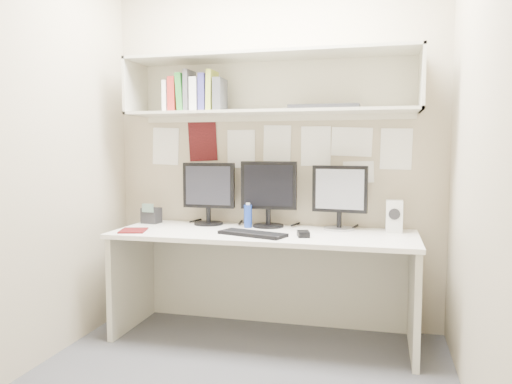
% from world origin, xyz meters
% --- Properties ---
extents(floor, '(2.40, 2.00, 0.01)m').
position_xyz_m(floor, '(0.00, 0.00, 0.00)').
color(floor, '#424247').
rests_on(floor, ground).
extents(wall_back, '(2.40, 0.02, 2.60)m').
position_xyz_m(wall_back, '(0.00, 1.00, 1.30)').
color(wall_back, tan).
rests_on(wall_back, ground).
extents(wall_front, '(2.40, 0.02, 2.60)m').
position_xyz_m(wall_front, '(0.00, -1.00, 1.30)').
color(wall_front, tan).
rests_on(wall_front, ground).
extents(wall_left, '(0.02, 2.00, 2.60)m').
position_xyz_m(wall_left, '(-1.20, 0.00, 1.30)').
color(wall_left, tan).
rests_on(wall_left, ground).
extents(wall_right, '(0.02, 2.00, 2.60)m').
position_xyz_m(wall_right, '(1.20, 0.00, 1.30)').
color(wall_right, tan).
rests_on(wall_right, ground).
extents(desk, '(2.00, 0.70, 0.73)m').
position_xyz_m(desk, '(0.00, 0.65, 0.37)').
color(desk, white).
rests_on(desk, floor).
extents(overhead_hutch, '(2.00, 0.38, 0.40)m').
position_xyz_m(overhead_hutch, '(0.00, 0.86, 1.72)').
color(overhead_hutch, beige).
rests_on(overhead_hutch, wall_back).
extents(pinned_papers, '(1.92, 0.01, 0.48)m').
position_xyz_m(pinned_papers, '(0.00, 0.99, 1.25)').
color(pinned_papers, white).
rests_on(pinned_papers, wall_back).
extents(monitor_left, '(0.39, 0.21, 0.45)m').
position_xyz_m(monitor_left, '(-0.46, 0.87, 0.98)').
color(monitor_left, black).
rests_on(monitor_left, desk).
extents(monitor_center, '(0.40, 0.22, 0.46)m').
position_xyz_m(monitor_center, '(-0.01, 0.87, 0.98)').
color(monitor_center, black).
rests_on(monitor_center, desk).
extents(monitor_right, '(0.38, 0.21, 0.44)m').
position_xyz_m(monitor_right, '(0.48, 0.87, 0.97)').
color(monitor_right, '#A5A5AA').
rests_on(monitor_right, desk).
extents(keyboard, '(0.47, 0.29, 0.02)m').
position_xyz_m(keyboard, '(-0.04, 0.50, 0.74)').
color(keyboard, black).
rests_on(keyboard, desk).
extents(mouse, '(0.10, 0.13, 0.04)m').
position_xyz_m(mouse, '(0.29, 0.53, 0.75)').
color(mouse, black).
rests_on(mouse, desk).
extents(speaker, '(0.11, 0.11, 0.21)m').
position_xyz_m(speaker, '(0.84, 0.85, 0.84)').
color(speaker, silver).
rests_on(speaker, desk).
extents(blue_bottle, '(0.06, 0.06, 0.17)m').
position_xyz_m(blue_bottle, '(-0.15, 0.80, 0.81)').
color(blue_bottle, navy).
rests_on(blue_bottle, desk).
extents(maroon_notebook, '(0.21, 0.24, 0.01)m').
position_xyz_m(maroon_notebook, '(-0.85, 0.46, 0.74)').
color(maroon_notebook, '#510D10').
rests_on(maroon_notebook, desk).
extents(desk_phone, '(0.14, 0.13, 0.15)m').
position_xyz_m(desk_phone, '(-0.90, 0.82, 0.79)').
color(desk_phone, black).
rests_on(desk_phone, desk).
extents(book_stack, '(0.42, 0.18, 0.29)m').
position_xyz_m(book_stack, '(-0.52, 0.77, 1.66)').
color(book_stack, white).
rests_on(book_stack, overhead_hutch).
extents(hutch_tray, '(0.47, 0.18, 0.03)m').
position_xyz_m(hutch_tray, '(0.38, 0.81, 1.56)').
color(hutch_tray, black).
rests_on(hutch_tray, overhead_hutch).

